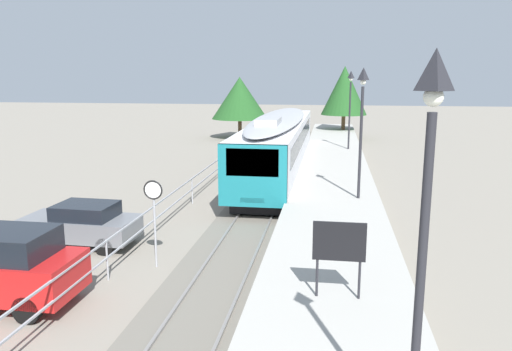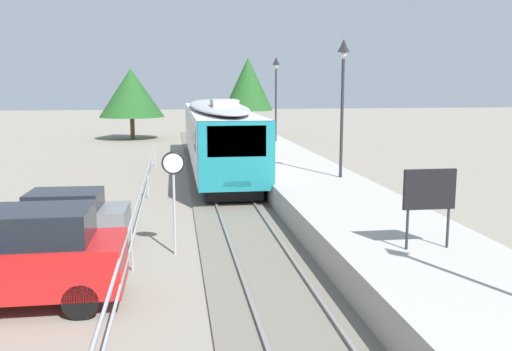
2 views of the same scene
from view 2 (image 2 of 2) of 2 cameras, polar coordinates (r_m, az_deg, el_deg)
The scene contains 13 objects.
ground_plane at distance 23.89m, azimuth -10.12°, elevation -1.78°, with size 160.00×160.00×0.00m, color gray.
track_rails at distance 23.97m, azimuth -2.94°, elevation -1.52°, with size 3.20×60.00×0.14m.
commuter_train at distance 29.77m, azimuth -4.10°, elevation 4.69°, with size 2.82×19.99×3.74m.
station_platform at distance 24.41m, azimuth 4.67°, elevation -0.35°, with size 3.90×60.00×0.90m, color #A8A59E.
platform_lamp_mid_platform at distance 22.03m, azimuth 8.87°, elevation 9.43°, with size 0.34×0.34×5.35m.
platform_lamp_far_end at distance 35.95m, azimuth 2.06°, elevation 9.45°, with size 0.34×0.34×5.35m.
platform_notice_board at distance 12.87m, azimuth 17.33°, elevation -1.63°, with size 1.20×0.08×1.80m.
speed_limit_sign at distance 14.83m, azimuth -8.44°, elevation -0.14°, with size 0.61×0.10×2.81m.
carpark_fence at distance 13.96m, azimuth -12.65°, elevation -5.97°, with size 0.06×36.06×1.25m.
parked_suv_red at distance 12.51m, azimuth -23.73°, elevation -7.62°, with size 4.60×1.91×2.04m.
parked_hatchback_grey at distance 16.96m, azimuth -19.55°, elevation -3.99°, with size 4.06×1.90×1.53m.
tree_behind_carpark at distance 47.38m, azimuth -12.65°, elevation 8.24°, with size 5.34×5.34×5.81m.
tree_behind_station_far at distance 48.44m, azimuth -0.82°, elevation 9.33°, with size 4.26×4.26×6.81m.
Camera 2 is at (-2.20, -1.44, 4.54)m, focal length 39.08 mm.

